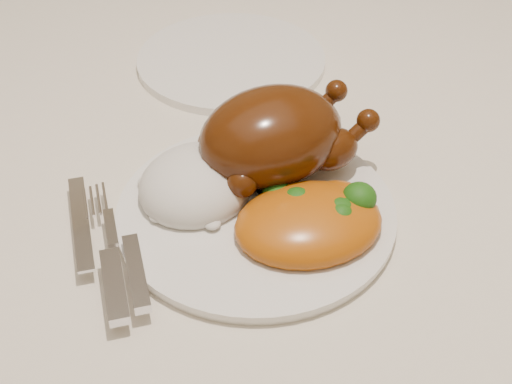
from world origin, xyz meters
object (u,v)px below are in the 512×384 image
dining_table (190,213)px  dinner_plate (256,213)px  roast_chicken (275,135)px  side_plate (231,60)px

dining_table → dinner_plate: bearing=-86.1°
dinner_plate → roast_chicken: 0.07m
dining_table → dinner_plate: dinner_plate is taller
dining_table → side_plate: (0.11, 0.11, 0.11)m
dinner_plate → dining_table: bearing=93.9°
dining_table → roast_chicken: (0.05, -0.10, 0.16)m
dinner_plate → roast_chicken: roast_chicken is taller
roast_chicken → dinner_plate: bearing=-134.7°
dinner_plate → side_plate: bearing=67.8°
dinner_plate → side_plate: same height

